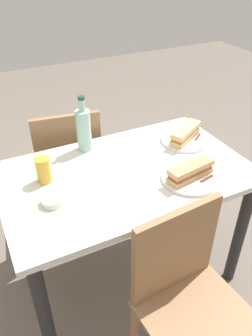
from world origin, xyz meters
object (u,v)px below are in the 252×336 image
(chair_near, at_px, (68,162))
(beer_glass, at_px, (43,170))
(knife_near, at_px, (195,140))
(dining_table, at_px, (126,191))
(baguette_sandwich_near, at_px, (186,133))
(baguette_sandwich_far, at_px, (191,171))
(olive_bowl, at_px, (53,200))
(plate_near, at_px, (185,140))
(plate_far, at_px, (190,178))
(water_bottle, at_px, (84,129))
(knife_far, at_px, (201,182))
(chair_far, at_px, (188,296))

(chair_near, height_order, beer_glass, chair_near)
(knife_near, bearing_deg, dining_table, 8.70)
(baguette_sandwich_near, distance_m, baguette_sandwich_far, 0.35)
(knife_near, height_order, olive_bowl, olive_bowl)
(dining_table, distance_m, plate_near, 0.44)
(chair_near, height_order, baguette_sandwich_far, chair_near)
(chair_near, bearing_deg, dining_table, 102.95)
(dining_table, bearing_deg, plate_near, -164.68)
(plate_far, xyz_separation_m, water_bottle, (0.33, -0.46, 0.11))
(knife_far, bearing_deg, dining_table, -44.06)
(plate_far, relative_size, baguette_sandwich_far, 1.09)
(chair_near, relative_size, olive_bowl, 9.00)
(dining_table, bearing_deg, olive_bowl, 10.52)
(plate_near, distance_m, knife_near, 0.06)
(baguette_sandwich_far, height_order, knife_far, baguette_sandwich_far)
(chair_near, relative_size, baguette_sandwich_near, 3.65)
(plate_far, distance_m, water_bottle, 0.58)
(chair_far, distance_m, baguette_sandwich_far, 0.52)
(knife_far, distance_m, olive_bowl, 0.64)
(dining_table, relative_size, baguette_sandwich_near, 4.98)
(plate_near, bearing_deg, knife_far, 65.63)
(baguette_sandwich_near, distance_m, water_bottle, 0.54)
(plate_near, bearing_deg, plate_far, 58.87)
(chair_near, distance_m, baguette_sandwich_near, 0.75)
(dining_table, xyz_separation_m, knife_far, (-0.25, 0.24, 0.14))
(chair_near, distance_m, plate_near, 0.74)
(dining_table, distance_m, water_bottle, 0.38)
(plate_far, bearing_deg, olive_bowl, -11.03)
(chair_near, distance_m, plate_far, 0.86)
(dining_table, relative_size, beer_glass, 9.66)
(dining_table, bearing_deg, water_bottle, -70.18)
(plate_far, height_order, beer_glass, beer_glass)
(chair_near, xyz_separation_m, olive_bowl, (0.24, 0.62, 0.26))
(dining_table, xyz_separation_m, olive_bowl, (0.37, 0.07, 0.14))
(knife_near, height_order, knife_far, same)
(dining_table, bearing_deg, beer_glass, -15.25)
(knife_far, height_order, water_bottle, water_bottle)
(chair_near, xyz_separation_m, plate_near, (-0.54, 0.44, 0.25))
(baguette_sandwich_near, bearing_deg, baguette_sandwich_far, 58.87)
(water_bottle, bearing_deg, plate_far, 125.39)
(beer_glass, bearing_deg, knife_far, 150.86)
(chair_far, distance_m, plate_far, 0.50)
(chair_far, relative_size, olive_bowl, 9.00)
(knife_far, bearing_deg, olive_bowl, -15.47)
(plate_near, height_order, baguette_sandwich_near, baguette_sandwich_near)
(beer_glass, bearing_deg, chair_far, 118.47)
(baguette_sandwich_near, bearing_deg, beer_glass, 1.06)
(water_bottle, bearing_deg, baguette_sandwich_far, 125.39)
(beer_glass, bearing_deg, knife_near, 177.90)
(dining_table, distance_m, knife_near, 0.47)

